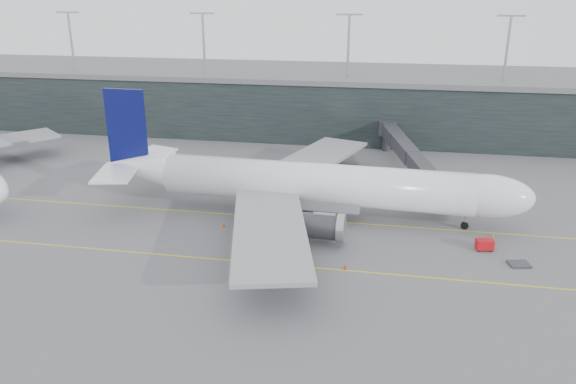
# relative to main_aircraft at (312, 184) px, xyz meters

# --- Properties ---
(ground) EXTENTS (320.00, 320.00, 0.00)m
(ground) POSITION_rel_main_aircraft_xyz_m (-3.93, 2.31, -5.46)
(ground) COLOR #515155
(ground) RESTS_ON ground
(taxiline_a) EXTENTS (160.00, 0.25, 0.02)m
(taxiline_a) POSITION_rel_main_aircraft_xyz_m (-3.93, -1.69, -5.45)
(taxiline_a) COLOR yellow
(taxiline_a) RESTS_ON ground
(taxiline_b) EXTENTS (160.00, 0.25, 0.02)m
(taxiline_b) POSITION_rel_main_aircraft_xyz_m (-3.93, -17.69, -5.45)
(taxiline_b) COLOR yellow
(taxiline_b) RESTS_ON ground
(taxiline_lead_main) EXTENTS (0.25, 60.00, 0.02)m
(taxiline_lead_main) POSITION_rel_main_aircraft_xyz_m (1.07, 22.31, -5.45)
(taxiline_lead_main) COLOR yellow
(taxiline_lead_main) RESTS_ON ground
(terminal) EXTENTS (240.00, 36.00, 29.00)m
(terminal) POSITION_rel_main_aircraft_xyz_m (-3.93, 60.31, 2.16)
(terminal) COLOR black
(terminal) RESTS_ON ground
(main_aircraft) EXTENTS (69.28, 65.15, 19.45)m
(main_aircraft) POSITION_rel_main_aircraft_xyz_m (0.00, 0.00, 0.00)
(main_aircraft) COLOR white
(main_aircraft) RESTS_ON ground
(jet_bridge) EXTENTS (12.41, 43.32, 6.66)m
(jet_bridge) POSITION_rel_main_aircraft_xyz_m (15.74, 27.03, -0.47)
(jet_bridge) COLOR #2F2F34
(jet_bridge) RESTS_ON ground
(gse_cart) EXTENTS (2.54, 1.86, 1.58)m
(gse_cart) POSITION_rel_main_aircraft_xyz_m (25.79, -8.01, -4.58)
(gse_cart) COLOR red
(gse_cart) RESTS_ON ground
(baggage_dolly) EXTENTS (3.08, 2.69, 0.27)m
(baggage_dolly) POSITION_rel_main_aircraft_xyz_m (29.75, -11.98, -5.30)
(baggage_dolly) COLOR #343338
(baggage_dolly) RESTS_ON ground
(uld_a) EXTENTS (2.21, 1.96, 1.70)m
(uld_a) POSITION_rel_main_aircraft_xyz_m (-7.83, 11.44, -4.56)
(uld_a) COLOR #333337
(uld_a) RESTS_ON ground
(uld_b) EXTENTS (2.35, 2.13, 1.76)m
(uld_b) POSITION_rel_main_aircraft_xyz_m (-5.32, 12.71, -4.53)
(uld_b) COLOR #333337
(uld_b) RESTS_ON ground
(uld_c) EXTENTS (2.43, 2.12, 1.91)m
(uld_c) POSITION_rel_main_aircraft_xyz_m (-3.19, 11.82, -4.45)
(uld_c) COLOR #333337
(uld_c) RESTS_ON ground
(cone_nose) EXTENTS (0.38, 0.38, 0.61)m
(cone_nose) POSITION_rel_main_aircraft_xyz_m (27.76, -3.09, -5.15)
(cone_nose) COLOR orange
(cone_nose) RESTS_ON ground
(cone_wing_stbd) EXTENTS (0.50, 0.50, 0.80)m
(cone_wing_stbd) POSITION_rel_main_aircraft_xyz_m (7.05, -17.41, -5.06)
(cone_wing_stbd) COLOR red
(cone_wing_stbd) RESTS_ON ground
(cone_wing_port) EXTENTS (0.49, 0.49, 0.78)m
(cone_wing_port) POSITION_rel_main_aircraft_xyz_m (4.86, 13.55, -5.07)
(cone_wing_port) COLOR #DE4B0C
(cone_wing_port) RESTS_ON ground
(cone_tail) EXTENTS (0.45, 0.45, 0.72)m
(cone_tail) POSITION_rel_main_aircraft_xyz_m (-12.68, -7.09, -5.10)
(cone_tail) COLOR #FB540D
(cone_tail) RESTS_ON ground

